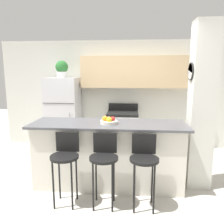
{
  "coord_description": "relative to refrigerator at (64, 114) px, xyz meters",
  "views": [
    {
      "loc": [
        0.34,
        -3.3,
        1.8
      ],
      "look_at": [
        0.0,
        0.69,
        1.08
      ],
      "focal_mm": 35.0,
      "sensor_mm": 36.0,
      "label": 1
    }
  ],
  "objects": [
    {
      "name": "bar_stool_mid",
      "position": [
        1.21,
        -2.15,
        -0.18
      ],
      "size": [
        0.38,
        0.38,
        0.99
      ],
      "color": "black",
      "rests_on": "ground_plane"
    },
    {
      "name": "stove_range",
      "position": [
        1.38,
        0.03,
        -0.38
      ],
      "size": [
        0.71,
        0.65,
        1.07
      ],
      "color": "white",
      "rests_on": "ground_plane"
    },
    {
      "name": "bar_stool_right",
      "position": [
        1.74,
        -2.15,
        -0.18
      ],
      "size": [
        0.38,
        0.38,
        0.99
      ],
      "color": "black",
      "rests_on": "ground_plane"
    },
    {
      "name": "wall_back",
      "position": [
        1.38,
        0.33,
        0.64
      ],
      "size": [
        5.6,
        0.38,
        2.55
      ],
      "color": "silver",
      "rests_on": "ground_plane"
    },
    {
      "name": "refrigerator",
      "position": [
        0.0,
        0.0,
        0.0
      ],
      "size": [
        0.72,
        0.71,
        1.69
      ],
      "color": "silver",
      "rests_on": "ground_plane"
    },
    {
      "name": "bar_stool_left",
      "position": [
        0.68,
        -2.15,
        -0.18
      ],
      "size": [
        0.38,
        0.38,
        0.99
      ],
      "color": "black",
      "rests_on": "ground_plane"
    },
    {
      "name": "fruit_bowl",
      "position": [
        1.22,
        -1.64,
        0.22
      ],
      "size": [
        0.26,
        0.26,
        0.12
      ],
      "color": "silver",
      "rests_on": "counter_bar"
    },
    {
      "name": "pillar_right",
      "position": [
        2.64,
        -1.49,
        0.43
      ],
      "size": [
        0.38,
        0.32,
        2.55
      ],
      "color": "silver",
      "rests_on": "ground_plane"
    },
    {
      "name": "counter_bar",
      "position": [
        1.21,
        -1.59,
        -0.33
      ],
      "size": [
        2.41,
        0.76,
        1.03
      ],
      "color": "silver",
      "rests_on": "ground_plane"
    },
    {
      "name": "potted_plant_on_fridge",
      "position": [
        -0.0,
        0.0,
        1.04
      ],
      "size": [
        0.28,
        0.28,
        0.38
      ],
      "color": "silver",
      "rests_on": "refrigerator"
    },
    {
      "name": "ground_plane",
      "position": [
        1.21,
        -1.59,
        -0.84
      ],
      "size": [
        14.0,
        14.0,
        0.0
      ],
      "primitive_type": "plane",
      "color": "beige"
    }
  ]
}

